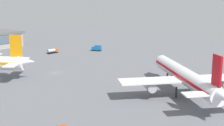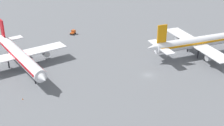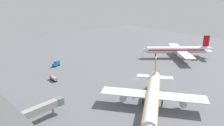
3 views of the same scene
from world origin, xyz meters
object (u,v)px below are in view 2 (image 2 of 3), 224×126
object	(u,v)px
airplane_at_gate	(19,55)
baggage_tug	(73,32)
airplane_taxiing	(199,42)
safety_cone_far_side	(23,99)

from	to	relation	value
airplane_at_gate	baggage_tug	xyz separation A→B (m)	(45.12, -7.83, -4.84)
baggage_tug	airplane_taxiing	bearing A→B (deg)	-89.22
airplane_taxiing	safety_cone_far_side	size ratio (longest dim) A/B	80.59
airplane_at_gate	baggage_tug	bearing A→B (deg)	122.11
airplane_at_gate	safety_cone_far_side	distance (m)	26.89
airplane_at_gate	airplane_taxiing	bearing A→B (deg)	65.84
baggage_tug	safety_cone_far_side	distance (m)	68.17
airplane_at_gate	airplane_taxiing	world-z (taller)	airplane_taxiing
airplane_taxiing	safety_cone_far_side	world-z (taller)	airplane_taxiing
airplane_at_gate	airplane_taxiing	distance (m)	81.76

